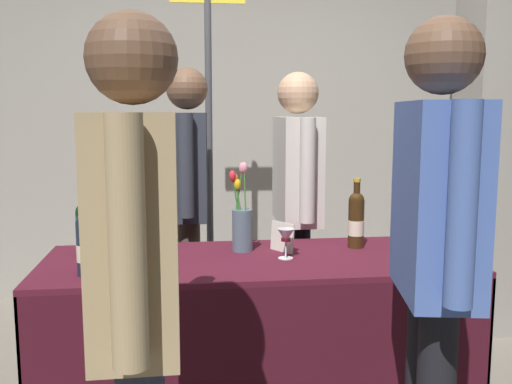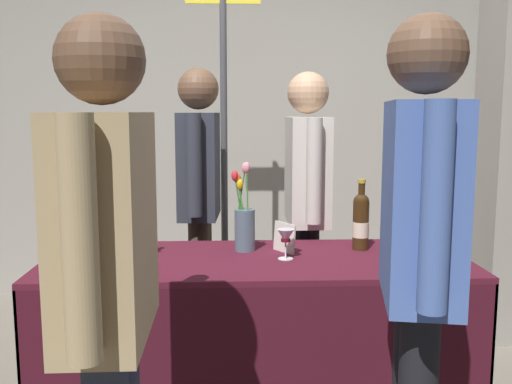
# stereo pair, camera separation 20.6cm
# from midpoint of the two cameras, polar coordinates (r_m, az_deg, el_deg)

# --- Properties ---
(back_partition) EXTENTS (5.20, 0.12, 2.55)m
(back_partition) POSITION_cam_midpoint_polar(r_m,az_deg,el_deg) (4.54, -4.57, 5.97)
(back_partition) COLOR #9E998E
(back_partition) RESTS_ON ground_plane
(concrete_pillar) EXTENTS (0.39, 0.39, 3.24)m
(concrete_pillar) POSITION_cam_midpoint_polar(r_m,az_deg,el_deg) (3.94, 21.52, 10.17)
(concrete_pillar) COLOR gray
(concrete_pillar) RESTS_ON ground_plane
(tasting_table) EXTENTS (1.90, 0.71, 0.78)m
(tasting_table) POSITION_cam_midpoint_polar(r_m,az_deg,el_deg) (2.65, -2.28, -11.71)
(tasting_table) COLOR #4C1423
(tasting_table) RESTS_ON ground_plane
(featured_wine_bottle) EXTENTS (0.07, 0.07, 0.31)m
(featured_wine_bottle) POSITION_cam_midpoint_polar(r_m,az_deg,el_deg) (2.41, -19.13, -4.90)
(featured_wine_bottle) COLOR #192333
(featured_wine_bottle) RESTS_ON tasting_table
(display_bottle_0) EXTENTS (0.07, 0.07, 0.29)m
(display_bottle_0) POSITION_cam_midpoint_polar(r_m,az_deg,el_deg) (2.76, -18.97, -3.47)
(display_bottle_0) COLOR black
(display_bottle_0) RESTS_ON tasting_table
(display_bottle_1) EXTENTS (0.07, 0.07, 0.34)m
(display_bottle_1) POSITION_cam_midpoint_polar(r_m,az_deg,el_deg) (2.54, -14.87, -3.75)
(display_bottle_1) COLOR #192333
(display_bottle_1) RESTS_ON tasting_table
(display_bottle_2) EXTENTS (0.08, 0.08, 0.34)m
(display_bottle_2) POSITION_cam_midpoint_polar(r_m,az_deg,el_deg) (2.77, 7.90, -2.68)
(display_bottle_2) COLOR #38230F
(display_bottle_2) RESTS_ON tasting_table
(display_bottle_3) EXTENTS (0.08, 0.08, 0.32)m
(display_bottle_3) POSITION_cam_midpoint_polar(r_m,az_deg,el_deg) (2.76, 15.42, -3.13)
(display_bottle_3) COLOR #38230F
(display_bottle_3) RESTS_ON tasting_table
(wine_glass_near_vendor) EXTENTS (0.08, 0.08, 0.14)m
(wine_glass_near_vendor) POSITION_cam_midpoint_polar(r_m,az_deg,el_deg) (2.54, 0.68, -4.52)
(wine_glass_near_vendor) COLOR silver
(wine_glass_near_vendor) RESTS_ON tasting_table
(wine_glass_mid) EXTENTS (0.07, 0.07, 0.13)m
(wine_glass_mid) POSITION_cam_midpoint_polar(r_m,az_deg,el_deg) (2.91, 12.67, -3.21)
(wine_glass_mid) COLOR silver
(wine_glass_mid) RESTS_ON tasting_table
(flower_vase) EXTENTS (0.11, 0.10, 0.42)m
(flower_vase) POSITION_cam_midpoint_polar(r_m,az_deg,el_deg) (2.68, -3.64, -3.10)
(flower_vase) COLOR slate
(flower_vase) RESTS_ON tasting_table
(brochure_stand) EXTENTS (0.10, 0.13, 0.14)m
(brochure_stand) POSITION_cam_midpoint_polar(r_m,az_deg,el_deg) (2.67, 0.44, -4.55)
(brochure_stand) COLOR silver
(brochure_stand) RESTS_ON tasting_table
(vendor_presenter) EXTENTS (0.23, 0.57, 1.68)m
(vendor_presenter) POSITION_cam_midpoint_polar(r_m,az_deg,el_deg) (3.26, -8.58, 0.36)
(vendor_presenter) COLOR #4C4233
(vendor_presenter) RESTS_ON ground_plane
(vendor_assistant) EXTENTS (0.23, 0.62, 1.65)m
(vendor_assistant) POSITION_cam_midpoint_polar(r_m,az_deg,el_deg) (3.18, 2.27, 0.09)
(vendor_assistant) COLOR black
(vendor_assistant) RESTS_ON ground_plane
(taster_foreground_right) EXTENTS (0.29, 0.59, 1.72)m
(taster_foreground_right) POSITION_cam_midpoint_polar(r_m,az_deg,el_deg) (1.86, 14.54, -4.48)
(taster_foreground_right) COLOR black
(taster_foreground_right) RESTS_ON ground_plane
(taster_foreground_left) EXTENTS (0.23, 0.63, 1.68)m
(taster_foreground_left) POSITION_cam_midpoint_polar(r_m,az_deg,el_deg) (1.55, -15.52, -7.80)
(taster_foreground_left) COLOR #2D3347
(taster_foreground_left) RESTS_ON ground_plane
(booth_signpost) EXTENTS (0.46, 0.04, 2.29)m
(booth_signpost) POSITION_cam_midpoint_polar(r_m,az_deg,el_deg) (3.63, -6.38, 6.93)
(booth_signpost) COLOR #47474C
(booth_signpost) RESTS_ON ground_plane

